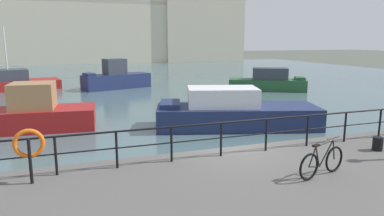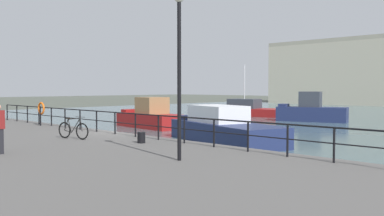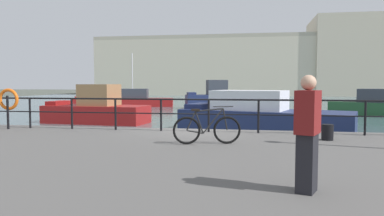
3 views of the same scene
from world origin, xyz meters
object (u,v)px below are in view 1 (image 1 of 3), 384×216
(moored_green_narrowboat, at_px, (30,114))
(moored_white_yacht, at_px, (116,78))
(harbor_building, at_px, (126,32))
(life_ring_stand, at_px, (29,145))
(mooring_bollard, at_px, (378,144))
(parked_bicycle, at_px, (322,162))
(moored_blue_motorboat, at_px, (233,112))
(moored_red_daysailer, at_px, (268,82))

(moored_green_narrowboat, relative_size, moored_white_yacht, 0.99)
(harbor_building, xyz_separation_m, moored_green_narrowboat, (-13.30, -55.16, -5.20))
(life_ring_stand, bearing_deg, moored_white_yacht, 77.76)
(moored_green_narrowboat, height_order, life_ring_stand, moored_green_narrowboat)
(moored_white_yacht, distance_m, mooring_bollard, 24.29)
(moored_white_yacht, bearing_deg, parked_bicycle, 77.22)
(harbor_building, xyz_separation_m, parked_bicycle, (-5.23, -66.31, -4.83))
(moored_white_yacht, xyz_separation_m, parked_bicycle, (2.20, -24.89, 0.27))
(moored_white_yacht, bearing_deg, moored_blue_motorboat, 84.74)
(parked_bicycle, distance_m, mooring_bollard, 3.43)
(moored_green_narrowboat, relative_size, parked_bicycle, 3.64)
(moored_blue_motorboat, xyz_separation_m, life_ring_stand, (-8.64, -6.33, 0.98))
(harbor_building, height_order, moored_white_yacht, harbor_building)
(life_ring_stand, bearing_deg, parked_bicycle, -15.87)
(parked_bicycle, bearing_deg, harbor_building, 70.81)
(moored_white_yacht, relative_size, parked_bicycle, 3.67)
(moored_green_narrowboat, distance_m, moored_blue_motorboat, 9.95)
(moored_green_narrowboat, height_order, moored_red_daysailer, moored_green_narrowboat)
(harbor_building, distance_m, parked_bicycle, 66.69)
(harbor_building, bearing_deg, life_ring_stand, -100.91)
(moored_blue_motorboat, height_order, mooring_bollard, moored_blue_motorboat)
(harbor_building, bearing_deg, moored_red_daysailer, -84.04)
(moored_blue_motorboat, bearing_deg, parked_bicycle, 96.68)
(moored_green_narrowboat, distance_m, life_ring_stand, 9.21)
(moored_blue_motorboat, distance_m, moored_red_daysailer, 13.94)
(moored_red_daysailer, relative_size, mooring_bollard, 15.14)
(moored_white_yacht, height_order, mooring_bollard, moored_white_yacht)
(moored_green_narrowboat, xyz_separation_m, moored_blue_motorboat, (9.55, -2.79, -0.03))
(harbor_building, height_order, moored_red_daysailer, harbor_building)
(moored_green_narrowboat, distance_m, moored_white_yacht, 14.94)
(moored_white_yacht, distance_m, moored_blue_motorboat, 16.93)
(moored_green_narrowboat, xyz_separation_m, mooring_bollard, (11.27, -9.94, 0.20))
(moored_red_daysailer, xyz_separation_m, parked_bicycle, (-10.14, -19.29, 0.41))
(moored_green_narrowboat, height_order, moored_blue_motorboat, moored_green_narrowboat)
(parked_bicycle, height_order, mooring_bollard, parked_bicycle)
(moored_green_narrowboat, relative_size, moored_red_daysailer, 0.94)
(harbor_building, bearing_deg, moored_green_narrowboat, -103.55)
(harbor_building, bearing_deg, moored_white_yacht, -100.18)
(harbor_building, distance_m, moored_blue_motorboat, 58.30)
(moored_white_yacht, bearing_deg, harbor_building, -118.01)
(harbor_building, relative_size, moored_blue_motorboat, 7.00)
(moored_white_yacht, height_order, life_ring_stand, moored_white_yacht)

